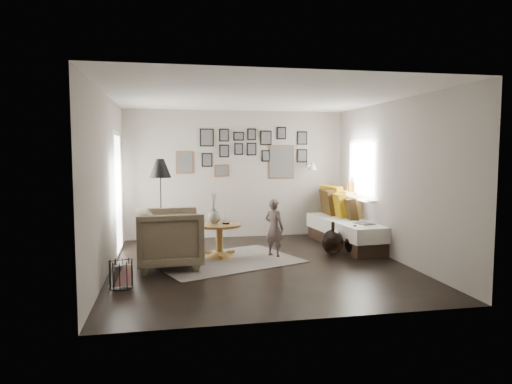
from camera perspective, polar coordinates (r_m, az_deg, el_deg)
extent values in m
plane|color=black|center=(7.25, 0.36, -9.05)|extent=(4.80, 4.80, 0.00)
plane|color=#9C9388|center=(9.40, -2.49, 2.22)|extent=(4.50, 0.00, 4.50)
plane|color=#9C9388|center=(4.72, 6.06, -0.66)|extent=(4.50, 0.00, 4.50)
plane|color=#9C9388|center=(6.96, -18.11, 0.96)|extent=(0.00, 4.80, 4.80)
plane|color=#9C9388|center=(7.80, 16.81, 1.41)|extent=(0.00, 4.80, 4.80)
plane|color=white|center=(7.08, 0.37, 11.82)|extent=(4.80, 4.80, 0.00)
plane|color=white|center=(8.17, -16.91, -0.19)|extent=(0.00, 2.14, 2.14)
plane|color=white|center=(8.17, -16.91, -0.19)|extent=(0.00, 1.88, 1.88)
plane|color=white|center=(8.17, -16.91, -0.19)|extent=(0.00, 1.93, 1.93)
plane|color=white|center=(8.86, 13.15, 2.89)|extent=(0.00, 1.30, 1.30)
plane|color=white|center=(8.86, 13.15, 2.89)|extent=(0.00, 1.14, 1.14)
cube|color=white|center=(8.88, 12.72, -0.79)|extent=(0.15, 1.32, 0.04)
cylinder|color=#8C4C14|center=(9.19, 11.86, 0.42)|extent=(0.10, 0.10, 0.28)
cylinder|color=#8C4C14|center=(9.34, 11.46, 0.32)|extent=(0.08, 0.08, 0.22)
cube|color=brown|center=(9.28, -8.92, 3.67)|extent=(0.35, 0.03, 0.45)
cube|color=black|center=(9.27, -8.91, 3.67)|extent=(0.30, 0.01, 0.40)
cube|color=black|center=(9.31, -6.17, 6.78)|extent=(0.28, 0.03, 0.36)
cube|color=black|center=(9.29, -6.16, 6.78)|extent=(0.23, 0.01, 0.31)
cube|color=black|center=(9.31, -6.15, 4.01)|extent=(0.22, 0.03, 0.28)
cube|color=black|center=(9.29, -6.14, 4.01)|extent=(0.17, 0.01, 0.23)
cube|color=black|center=(9.35, -4.02, 7.10)|extent=(0.20, 0.03, 0.26)
cube|color=black|center=(9.33, -4.01, 7.10)|extent=(0.15, 0.01, 0.21)
cube|color=black|center=(9.34, -4.01, 5.14)|extent=(0.20, 0.03, 0.26)
cube|color=black|center=(9.33, -4.00, 5.14)|extent=(0.15, 0.01, 0.21)
cube|color=black|center=(9.39, -2.19, 6.98)|extent=(0.22, 0.03, 0.18)
cube|color=black|center=(9.37, -2.17, 6.98)|extent=(0.17, 0.01, 0.13)
cube|color=black|center=(9.38, -2.18, 5.39)|extent=(0.18, 0.03, 0.24)
cube|color=black|center=(9.37, -2.17, 5.39)|extent=(0.13, 0.01, 0.19)
cube|color=black|center=(9.44, -0.56, 7.21)|extent=(0.18, 0.03, 0.24)
cube|color=black|center=(9.42, -0.54, 7.22)|extent=(0.13, 0.01, 0.19)
cube|color=black|center=(9.43, -0.55, 5.39)|extent=(0.20, 0.03, 0.26)
cube|color=black|center=(9.41, -0.53, 5.39)|extent=(0.15, 0.01, 0.21)
cube|color=black|center=(9.49, 1.24, 6.78)|extent=(0.24, 0.03, 0.30)
cube|color=black|center=(9.47, 1.26, 6.78)|extent=(0.19, 0.01, 0.25)
cube|color=black|center=(9.49, 1.23, 4.54)|extent=(0.18, 0.03, 0.24)
cube|color=black|center=(9.47, 1.26, 4.54)|extent=(0.13, 0.01, 0.19)
cube|color=brown|center=(9.57, 3.17, 3.76)|extent=(0.55, 0.03, 0.70)
cube|color=black|center=(9.55, 3.20, 3.76)|extent=(0.50, 0.01, 0.65)
cube|color=black|center=(9.57, 3.19, 7.36)|extent=(0.20, 0.03, 0.26)
cube|color=black|center=(9.55, 3.21, 7.36)|extent=(0.15, 0.01, 0.21)
cube|color=black|center=(9.69, 5.79, 6.72)|extent=(0.22, 0.03, 0.28)
cube|color=black|center=(9.67, 5.82, 6.72)|extent=(0.17, 0.01, 0.23)
cube|color=black|center=(9.68, 5.77, 4.53)|extent=(0.22, 0.03, 0.28)
cube|color=black|center=(9.66, 5.80, 4.53)|extent=(0.17, 0.01, 0.23)
cube|color=brown|center=(9.35, -4.30, 2.68)|extent=(0.30, 0.03, 0.24)
cube|color=black|center=(9.33, -4.29, 2.68)|extent=(0.25, 0.01, 0.19)
cube|color=white|center=(9.72, 6.63, 3.46)|extent=(0.06, 0.04, 0.10)
cylinder|color=white|center=(9.60, 6.85, 3.56)|extent=(0.02, 0.24, 0.02)
cone|color=white|center=(9.48, 7.08, 3.17)|extent=(0.18, 0.18, 0.14)
cube|color=#B8ABA1|center=(7.48, -3.78, -8.57)|extent=(2.63, 2.26, 0.01)
cone|color=brown|center=(7.73, -4.58, -7.78)|extent=(0.54, 0.54, 0.10)
cylinder|color=brown|center=(7.68, -4.60, -6.05)|extent=(0.11, 0.11, 0.41)
cylinder|color=brown|center=(7.63, -4.61, -4.16)|extent=(0.72, 0.72, 0.04)
ellipsoid|color=black|center=(7.62, -5.23, -3.15)|extent=(0.21, 0.21, 0.23)
cylinder|color=black|center=(7.60, -5.24, -2.16)|extent=(0.06, 0.06, 0.04)
cylinder|color=black|center=(7.64, -3.79, -3.91)|extent=(0.12, 0.12, 0.02)
cube|color=black|center=(8.83, 11.83, -5.78)|extent=(1.07, 2.16, 0.24)
cube|color=silver|center=(8.79, 11.86, -4.23)|extent=(1.13, 2.23, 0.26)
cube|color=#A77709|center=(9.53, 10.03, -1.00)|extent=(0.39, 0.66, 0.61)
cube|color=#372511|center=(9.38, 9.39, -1.29)|extent=(0.25, 0.55, 0.55)
cube|color=brown|center=(9.32, 11.41, -1.43)|extent=(0.43, 0.58, 0.53)
cube|color=#A77709|center=(9.10, 10.50, -1.64)|extent=(0.25, 0.51, 0.50)
cube|color=brown|center=(8.99, 12.00, -1.90)|extent=(0.35, 0.51, 0.46)
cube|color=#372511|center=(8.79, 11.76, -2.11)|extent=(0.29, 0.47, 0.44)
cube|color=black|center=(8.27, 13.35, -3.86)|extent=(0.32, 0.38, 0.02)
imported|color=#6C5F49|center=(7.12, -10.74, -5.69)|extent=(1.05, 1.02, 0.90)
cube|color=white|center=(7.17, -10.51, -5.37)|extent=(0.42, 0.43, 0.18)
cylinder|color=black|center=(8.31, -11.70, -7.23)|extent=(0.26, 0.26, 0.03)
cylinder|color=black|center=(8.19, -11.79, -2.32)|extent=(0.02, 0.02, 1.46)
cone|color=black|center=(8.12, -11.88, 2.92)|extent=(0.38, 0.38, 0.33)
cube|color=black|center=(6.28, -16.51, -9.95)|extent=(0.21, 0.19, 0.28)
cube|color=white|center=(6.26, -16.27, -9.99)|extent=(0.21, 0.10, 0.28)
ellipsoid|color=black|center=(8.00, 9.56, -6.18)|extent=(0.38, 0.38, 0.43)
cylinder|color=black|center=(7.95, 9.59, -4.18)|extent=(0.06, 0.06, 0.13)
ellipsoid|color=black|center=(8.03, 12.22, -6.38)|extent=(0.33, 0.33, 0.38)
cylinder|color=black|center=(7.98, 12.25, -4.56)|extent=(0.06, 0.06, 0.13)
imported|color=#62504E|center=(7.70, 2.29, -4.49)|extent=(0.41, 0.42, 0.98)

